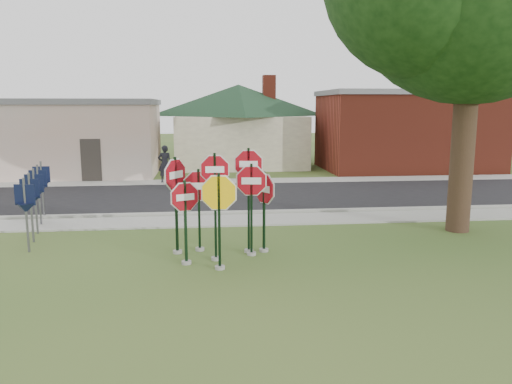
{
  "coord_description": "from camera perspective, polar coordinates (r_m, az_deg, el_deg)",
  "views": [
    {
      "loc": [
        -0.34,
        -10.87,
        3.84
      ],
      "look_at": [
        1.03,
        2.0,
        1.6
      ],
      "focal_mm": 35.0,
      "sensor_mm": 36.0,
      "label": 1
    }
  ],
  "objects": [
    {
      "name": "curb",
      "position": [
        17.78,
        -4.83,
        -2.45
      ],
      "size": [
        60.0,
        0.2,
        0.14
      ],
      "primitive_type": "cube",
      "color": "#989890",
      "rests_on": "ground"
    },
    {
      "name": "bg_tree_right",
      "position": [
        43.15,
        25.65,
        11.19
      ],
      "size": [
        5.6,
        5.6,
        8.4
      ],
      "color": "black",
      "rests_on": "ground"
    },
    {
      "name": "building_stucco",
      "position": [
        30.19,
        -22.84,
        5.85
      ],
      "size": [
        12.2,
        6.2,
        4.2
      ],
      "color": "beige",
      "rests_on": "ground"
    },
    {
      "name": "route_sign_row",
      "position": [
        16.4,
        -23.95,
        -0.22
      ],
      "size": [
        1.43,
        4.63,
        2.0
      ],
      "color": "#59595E",
      "rests_on": "ground"
    },
    {
      "name": "ground",
      "position": [
        11.54,
        -4.09,
        -9.65
      ],
      "size": [
        120.0,
        120.0,
        0.0
      ],
      "primitive_type": "plane",
      "color": "#34541F",
      "rests_on": "ground"
    },
    {
      "name": "stop_sign_yellow",
      "position": [
        11.67,
        -4.24,
        -1.8
      ],
      "size": [
        1.16,
        0.24,
        2.43
      ],
      "color": "gray",
      "rests_on": "ground"
    },
    {
      "name": "stop_sign_right",
      "position": [
        12.74,
        -0.53,
        -0.53
      ],
      "size": [
        1.08,
        0.24,
        2.51
      ],
      "color": "gray",
      "rests_on": "ground"
    },
    {
      "name": "road",
      "position": [
        21.22,
        -5.04,
        -0.58
      ],
      "size": [
        60.0,
        7.0,
        0.04
      ],
      "primitive_type": "cube",
      "color": "black",
      "rests_on": "ground"
    },
    {
      "name": "stop_sign_far_right",
      "position": [
        13.09,
        0.93,
        -1.01
      ],
      "size": [
        0.6,
        0.97,
        2.27
      ],
      "color": "gray",
      "rests_on": "ground"
    },
    {
      "name": "stop_sign_far_left",
      "position": [
        13.04,
        -9.15,
        0.19
      ],
      "size": [
        0.68,
        0.96,
        2.67
      ],
      "color": "gray",
      "rests_on": "ground"
    },
    {
      "name": "stop_sign_back_right",
      "position": [
        12.95,
        -0.85,
        0.77
      ],
      "size": [
        1.03,
        0.24,
        2.88
      ],
      "color": "gray",
      "rests_on": "ground"
    },
    {
      "name": "stop_sign_left",
      "position": [
        12.18,
        -8.09,
        -2.33
      ],
      "size": [
        0.92,
        0.42,
        2.18
      ],
      "color": "gray",
      "rests_on": "ground"
    },
    {
      "name": "building_house",
      "position": [
        32.96,
        -2.01,
        9.48
      ],
      "size": [
        11.6,
        11.6,
        6.2
      ],
      "color": "beige",
      "rests_on": "ground"
    },
    {
      "name": "sidewalk_far",
      "position": [
        25.46,
        -5.23,
        1.18
      ],
      "size": [
        60.0,
        1.6,
        0.06
      ],
      "primitive_type": "cube",
      "color": "#989890",
      "rests_on": "ground"
    },
    {
      "name": "pedestrian",
      "position": [
        25.31,
        -10.38,
        3.19
      ],
      "size": [
        0.72,
        0.51,
        1.86
      ],
      "primitive_type": "imported",
      "rotation": [
        0.0,
        0.0,
        3.25
      ],
      "color": "black",
      "rests_on": "sidewalk_far"
    },
    {
      "name": "stop_sign_center",
      "position": [
        12.33,
        -4.7,
        -0.0
      ],
      "size": [
        1.0,
        0.24,
        2.81
      ],
      "color": "gray",
      "rests_on": "ground"
    },
    {
      "name": "sidewalk_near",
      "position": [
        16.82,
        -4.75,
        -3.31
      ],
      "size": [
        60.0,
        1.6,
        0.06
      ],
      "primitive_type": "cube",
      "color": "#989890",
      "rests_on": "ground"
    },
    {
      "name": "stop_sign_back_left",
      "position": [
        13.26,
        -6.54,
        -0.74
      ],
      "size": [
        1.14,
        0.24,
        2.33
      ],
      "color": "gray",
      "rests_on": "ground"
    },
    {
      "name": "building_brick",
      "position": [
        31.89,
        16.83,
        6.83
      ],
      "size": [
        10.2,
        6.2,
        4.75
      ],
      "color": "maroon",
      "rests_on": "ground"
    }
  ]
}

